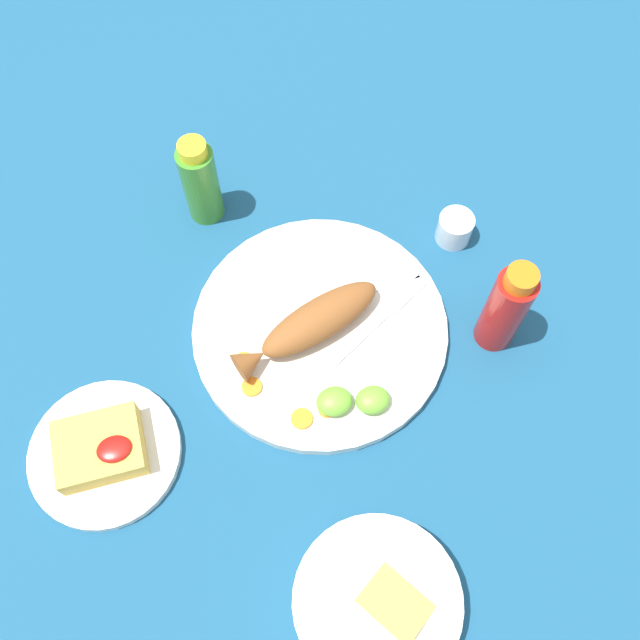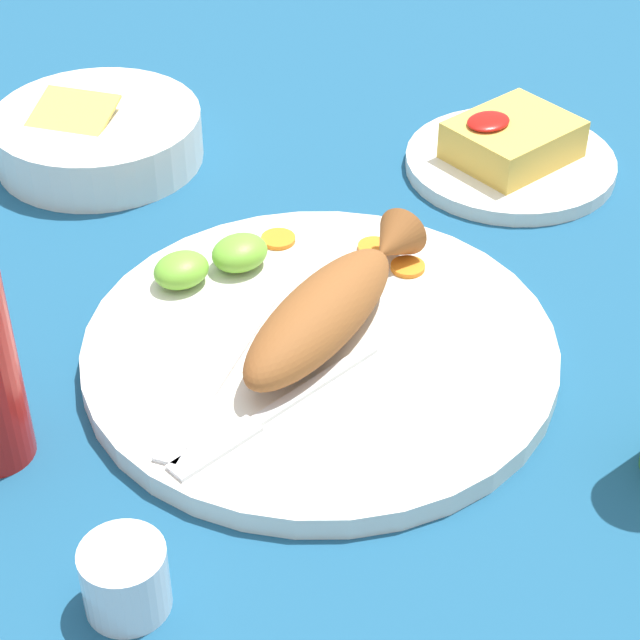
{
  "view_description": "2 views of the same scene",
  "coord_description": "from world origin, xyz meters",
  "px_view_note": "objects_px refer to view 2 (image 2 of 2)",
  "views": [
    {
      "loc": [
        -0.11,
        -0.41,
        0.91
      ],
      "look_at": [
        0.0,
        0.0,
        0.04
      ],
      "focal_mm": 40.0,
      "sensor_mm": 36.0,
      "label": 1
    },
    {
      "loc": [
        0.43,
        0.51,
        0.56
      ],
      "look_at": [
        0.0,
        0.0,
        0.04
      ],
      "focal_mm": 65.0,
      "sensor_mm": 36.0,
      "label": 2
    }
  ],
  "objects_px": {
    "main_plate": "(320,350)",
    "guacamole_bowl": "(98,134)",
    "salt_cup": "(126,582)",
    "side_plate_fries": "(510,163)",
    "fork_near": "(265,416)",
    "fried_fish": "(330,306)",
    "fork_far": "(213,387)"
  },
  "relations": [
    {
      "from": "fork_near",
      "to": "salt_cup",
      "type": "bearing_deg",
      "value": 17.88
    },
    {
      "from": "fried_fish",
      "to": "salt_cup",
      "type": "height_order",
      "value": "fried_fish"
    },
    {
      "from": "main_plate",
      "to": "fried_fish",
      "type": "distance_m",
      "value": 0.04
    },
    {
      "from": "main_plate",
      "to": "fork_near",
      "type": "distance_m",
      "value": 0.09
    },
    {
      "from": "fork_near",
      "to": "fork_far",
      "type": "distance_m",
      "value": 0.05
    },
    {
      "from": "fork_near",
      "to": "main_plate",
      "type": "bearing_deg",
      "value": -158.25
    },
    {
      "from": "fork_near",
      "to": "side_plate_fries",
      "type": "height_order",
      "value": "fork_near"
    },
    {
      "from": "fork_near",
      "to": "guacamole_bowl",
      "type": "distance_m",
      "value": 0.42
    },
    {
      "from": "fried_fish",
      "to": "guacamole_bowl",
      "type": "relative_size",
      "value": 1.16
    },
    {
      "from": "fork_far",
      "to": "side_plate_fries",
      "type": "relative_size",
      "value": 0.85
    },
    {
      "from": "salt_cup",
      "to": "fried_fish",
      "type": "bearing_deg",
      "value": -156.95
    },
    {
      "from": "main_plate",
      "to": "guacamole_bowl",
      "type": "height_order",
      "value": "guacamole_bowl"
    },
    {
      "from": "main_plate",
      "to": "fork_far",
      "type": "distance_m",
      "value": 0.09
    },
    {
      "from": "fork_near",
      "to": "side_plate_fries",
      "type": "xyz_separation_m",
      "value": [
        -0.4,
        -0.14,
        -0.01
      ]
    },
    {
      "from": "guacamole_bowl",
      "to": "fork_far",
      "type": "bearing_deg",
      "value": 71.02
    },
    {
      "from": "guacamole_bowl",
      "to": "fork_near",
      "type": "bearing_deg",
      "value": 74.39
    },
    {
      "from": "side_plate_fries",
      "to": "main_plate",
      "type": "bearing_deg",
      "value": 17.3
    },
    {
      "from": "side_plate_fries",
      "to": "fork_near",
      "type": "bearing_deg",
      "value": 19.13
    },
    {
      "from": "fork_far",
      "to": "side_plate_fries",
      "type": "distance_m",
      "value": 0.41
    },
    {
      "from": "fork_near",
      "to": "fork_far",
      "type": "relative_size",
      "value": 1.11
    },
    {
      "from": "main_plate",
      "to": "fried_fish",
      "type": "xyz_separation_m",
      "value": [
        -0.01,
        -0.0,
        0.03
      ]
    },
    {
      "from": "fried_fish",
      "to": "fork_far",
      "type": "distance_m",
      "value": 0.11
    },
    {
      "from": "main_plate",
      "to": "guacamole_bowl",
      "type": "xyz_separation_m",
      "value": [
        -0.03,
        -0.36,
        0.02
      ]
    },
    {
      "from": "main_plate",
      "to": "guacamole_bowl",
      "type": "bearing_deg",
      "value": -94.71
    },
    {
      "from": "fried_fish",
      "to": "salt_cup",
      "type": "relative_size",
      "value": 4.31
    },
    {
      "from": "salt_cup",
      "to": "side_plate_fries",
      "type": "bearing_deg",
      "value": -160.1
    },
    {
      "from": "fried_fish",
      "to": "side_plate_fries",
      "type": "distance_m",
      "value": 0.32
    },
    {
      "from": "fork_far",
      "to": "guacamole_bowl",
      "type": "xyz_separation_m",
      "value": [
        -0.12,
        -0.35,
        0.01
      ]
    },
    {
      "from": "fork_far",
      "to": "fried_fish",
      "type": "bearing_deg",
      "value": 148.13
    },
    {
      "from": "fork_near",
      "to": "fork_far",
      "type": "xyz_separation_m",
      "value": [
        0.01,
        -0.05,
        0.0
      ]
    },
    {
      "from": "main_plate",
      "to": "fork_far",
      "type": "height_order",
      "value": "fork_far"
    },
    {
      "from": "side_plate_fries",
      "to": "guacamole_bowl",
      "type": "distance_m",
      "value": 0.39
    }
  ]
}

